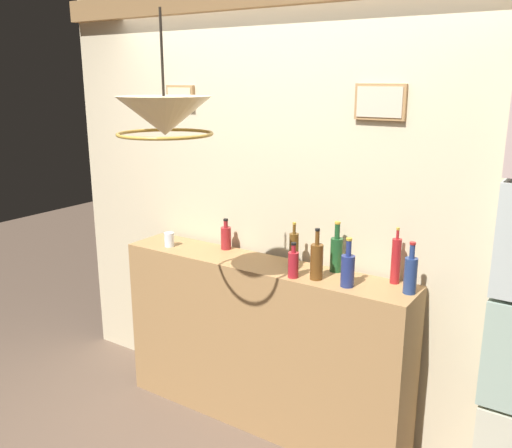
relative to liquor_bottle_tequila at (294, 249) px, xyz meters
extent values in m
cube|color=beige|center=(-0.18, 0.17, 0.27)|extent=(3.40, 0.08, 2.86)
cube|color=#9E7547|center=(-0.93, 0.12, 0.84)|extent=(0.22, 0.03, 0.15)
cube|color=beige|center=(-0.93, 0.10, 0.84)|extent=(0.19, 0.01, 0.12)
cube|color=#9E7547|center=(0.43, 0.12, 0.84)|extent=(0.28, 0.03, 0.19)
cube|color=#C5B399|center=(0.43, 0.10, 0.84)|extent=(0.25, 0.01, 0.16)
cube|color=#92A998|center=(1.18, 0.05, -0.31)|extent=(0.19, 0.29, 0.54)
cube|color=#9E7547|center=(-0.18, -0.07, -0.63)|extent=(1.88, 0.33, 1.05)
cylinder|color=#5A3B14|center=(0.00, 0.00, -0.01)|extent=(0.06, 0.06, 0.19)
cylinder|color=#5A3B14|center=(0.00, 0.00, 0.12)|extent=(0.02, 0.02, 0.05)
cylinder|color=#B7932D|center=(0.00, 0.00, 0.15)|extent=(0.02, 0.02, 0.01)
cylinder|color=navy|center=(0.40, -0.14, -0.02)|extent=(0.07, 0.07, 0.17)
cylinder|color=navy|center=(0.40, -0.14, 0.11)|extent=(0.03, 0.03, 0.08)
cylinder|color=#B7932D|center=(0.40, -0.14, 0.16)|extent=(0.03, 0.03, 0.01)
cylinder|color=#1A4A23|center=(0.25, 0.04, 0.00)|extent=(0.07, 0.07, 0.19)
cylinder|color=#1A4A23|center=(0.25, 0.04, 0.13)|extent=(0.03, 0.03, 0.09)
cylinder|color=#B7932D|center=(0.25, 0.04, 0.18)|extent=(0.03, 0.03, 0.01)
cylinder|color=maroon|center=(0.10, -0.18, -0.03)|extent=(0.06, 0.06, 0.14)
cylinder|color=maroon|center=(0.10, -0.18, 0.06)|extent=(0.03, 0.03, 0.04)
cylinder|color=black|center=(0.10, -0.18, 0.09)|extent=(0.03, 0.03, 0.01)
cylinder|color=#5D3715|center=(0.22, -0.13, 0.00)|extent=(0.07, 0.07, 0.20)
cylinder|color=#5D3715|center=(0.22, -0.13, 0.13)|extent=(0.02, 0.02, 0.08)
cylinder|color=black|center=(0.22, -0.13, 0.18)|extent=(0.03, 0.03, 0.01)
cylinder|color=maroon|center=(-0.52, 0.03, -0.03)|extent=(0.07, 0.07, 0.14)
cylinder|color=maroon|center=(-0.52, 0.03, 0.06)|extent=(0.03, 0.03, 0.04)
cylinder|color=black|center=(-0.52, 0.03, 0.09)|extent=(0.03, 0.03, 0.01)
cylinder|color=maroon|center=(0.60, 0.04, 0.02)|extent=(0.05, 0.05, 0.25)
cylinder|color=maroon|center=(0.60, 0.04, 0.17)|extent=(0.02, 0.02, 0.05)
cylinder|color=#B7932D|center=(0.60, 0.04, 0.20)|extent=(0.02, 0.02, 0.01)
cylinder|color=navy|center=(0.71, -0.05, -0.01)|extent=(0.07, 0.07, 0.19)
cylinder|color=navy|center=(0.71, -0.05, 0.12)|extent=(0.03, 0.03, 0.07)
cylinder|color=maroon|center=(0.71, -0.05, 0.16)|extent=(0.03, 0.03, 0.01)
cylinder|color=silver|center=(-0.86, -0.12, -0.06)|extent=(0.06, 0.06, 0.09)
cone|color=beige|center=(-0.23, -0.80, 0.80)|extent=(0.43, 0.43, 0.17)
cylinder|color=black|center=(-0.23, -0.80, 1.07)|extent=(0.01, 0.01, 0.37)
torus|color=#AD8433|center=(-0.23, -0.80, 0.71)|extent=(0.44, 0.44, 0.02)
camera|label=1|loc=(1.49, -2.66, 0.96)|focal=38.47mm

